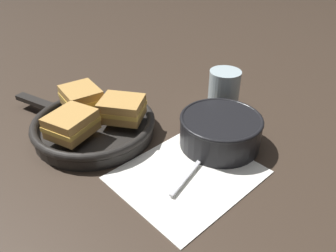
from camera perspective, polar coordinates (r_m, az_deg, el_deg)
The scene contains 9 objects.
ground_plane at distance 0.69m, azimuth 2.14°, elevation -4.80°, with size 4.00×4.00×0.00m, color #382B21.
napkin at distance 0.64m, azimuth 3.42°, elevation -8.44°, with size 0.29×0.26×0.00m.
soup_bowl at distance 0.70m, azimuth 9.09°, elevation -0.58°, with size 0.17×0.17×0.07m.
spoon at distance 0.67m, azimuth 6.02°, elevation -5.49°, with size 0.17×0.09×0.01m.
skillet at distance 0.76m, azimuth -12.84°, elevation 0.06°, with size 0.28×0.37×0.04m.
sandwich_near_left at distance 0.70m, azimuth -16.47°, elevation 0.39°, with size 0.12×0.11×0.05m.
sandwich_near_right at distance 0.73m, azimuth -8.01°, elevation 3.02°, with size 0.12×0.12×0.05m.
sandwich_far_left at distance 0.79m, azimuth -14.87°, elevation 4.85°, with size 0.08×0.09×0.05m.
drinking_glass at distance 0.83m, azimuth 9.68°, elevation 5.93°, with size 0.08×0.08×0.11m.
Camera 1 is at (-0.33, -0.44, 0.42)m, focal length 35.00 mm.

